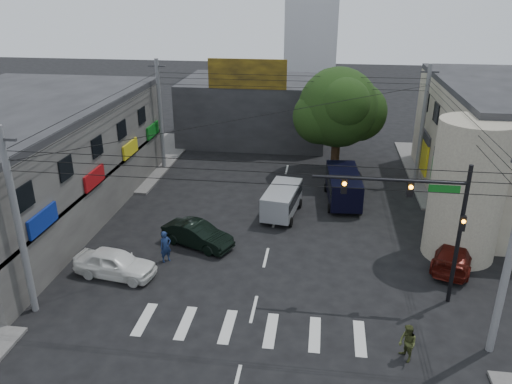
% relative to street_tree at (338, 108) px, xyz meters
% --- Properties ---
extents(ground, '(160.00, 160.00, 0.00)m').
position_rel_street_tree_xyz_m(ground, '(-4.00, -17.00, -5.47)').
color(ground, black).
rests_on(ground, ground).
extents(sidewalk_far_left, '(16.00, 16.00, 0.15)m').
position_rel_street_tree_xyz_m(sidewalk_far_left, '(-22.00, 1.00, -5.40)').
color(sidewalk_far_left, '#514F4C').
rests_on(sidewalk_far_left, ground).
extents(sidewalk_far_right, '(16.00, 16.00, 0.15)m').
position_rel_street_tree_xyz_m(sidewalk_far_right, '(14.00, 1.00, -5.40)').
color(sidewalk_far_right, '#514F4C').
rests_on(sidewalk_far_right, ground).
extents(building_left, '(14.00, 24.00, 7.00)m').
position_rel_street_tree_xyz_m(building_left, '(-22.00, -11.00, -1.97)').
color(building_left, '#413E3C').
rests_on(building_left, ground).
extents(corner_column, '(4.00, 4.00, 8.00)m').
position_rel_street_tree_xyz_m(corner_column, '(7.00, -13.00, -1.47)').
color(corner_column, gray).
rests_on(corner_column, ground).
extents(building_far, '(14.00, 10.00, 6.00)m').
position_rel_street_tree_xyz_m(building_far, '(-8.00, 9.00, -2.47)').
color(building_far, '#232326').
rests_on(building_far, ground).
extents(billboard, '(7.00, 0.30, 2.60)m').
position_rel_street_tree_xyz_m(billboard, '(-8.00, 4.10, 1.83)').
color(billboard, olive).
rests_on(billboard, building_far).
extents(street_tree, '(6.40, 6.40, 8.70)m').
position_rel_street_tree_xyz_m(street_tree, '(0.00, 0.00, 0.00)').
color(street_tree, black).
rests_on(street_tree, ground).
extents(traffic_gantry, '(7.10, 0.35, 7.20)m').
position_rel_street_tree_xyz_m(traffic_gantry, '(3.82, -18.00, -0.64)').
color(traffic_gantry, black).
rests_on(traffic_gantry, ground).
extents(utility_pole_near_left, '(0.32, 0.32, 9.20)m').
position_rel_street_tree_xyz_m(utility_pole_near_left, '(-14.50, -21.50, -0.87)').
color(utility_pole_near_left, '#59595B').
rests_on(utility_pole_near_left, ground).
extents(utility_pole_near_right, '(0.32, 0.32, 9.20)m').
position_rel_street_tree_xyz_m(utility_pole_near_right, '(6.50, -21.50, -0.87)').
color(utility_pole_near_right, '#59595B').
rests_on(utility_pole_near_right, ground).
extents(utility_pole_far_left, '(0.32, 0.32, 9.20)m').
position_rel_street_tree_xyz_m(utility_pole_far_left, '(-14.50, -1.00, -0.87)').
color(utility_pole_far_left, '#59595B').
rests_on(utility_pole_far_left, ground).
extents(utility_pole_far_right, '(0.32, 0.32, 9.20)m').
position_rel_street_tree_xyz_m(utility_pole_far_right, '(6.50, -1.00, -0.87)').
color(utility_pole_far_right, '#59595B').
rests_on(utility_pole_far_right, ground).
extents(dark_sedan, '(4.75, 5.57, 1.47)m').
position_rel_street_tree_xyz_m(dark_sedan, '(-8.26, -14.12, -4.74)').
color(dark_sedan, black).
rests_on(dark_sedan, ground).
extents(white_compact, '(3.07, 4.97, 1.52)m').
position_rel_street_tree_xyz_m(white_compact, '(-11.81, -18.00, -4.71)').
color(white_compact, white).
rests_on(white_compact, ground).
extents(maroon_sedan, '(5.11, 6.29, 1.46)m').
position_rel_street_tree_xyz_m(maroon_sedan, '(6.50, -14.33, -4.74)').
color(maroon_sedan, '#440E09').
rests_on(maroon_sedan, ground).
extents(silver_minivan, '(5.06, 3.15, 1.95)m').
position_rel_street_tree_xyz_m(silver_minivan, '(-3.62, -9.10, -4.50)').
color(silver_minivan, '#999BA0').
rests_on(silver_minivan, ground).
extents(navy_van, '(5.91, 2.96, 2.24)m').
position_rel_street_tree_xyz_m(navy_van, '(0.54, -6.27, -4.35)').
color(navy_van, black).
rests_on(navy_van, ground).
extents(traffic_officer, '(1.12, 1.12, 1.85)m').
position_rel_street_tree_xyz_m(traffic_officer, '(-9.58, -16.14, -4.55)').
color(traffic_officer, '#15254B').
rests_on(traffic_officer, ground).
extents(pedestrian_olive, '(1.32, 1.28, 1.69)m').
position_rel_street_tree_xyz_m(pedestrian_olive, '(2.82, -22.61, -4.63)').
color(pedestrian_olive, '#3A401D').
rests_on(pedestrian_olive, ground).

